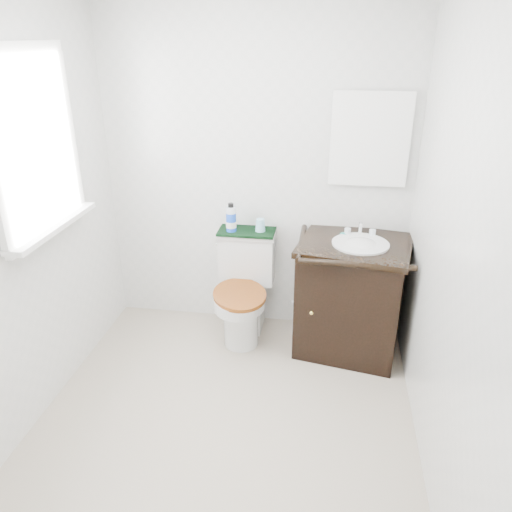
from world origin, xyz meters
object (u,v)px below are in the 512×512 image
(mouthwash_bottle, at_px, (231,218))
(cup, at_px, (260,225))
(vanity, at_px, (351,294))
(trash_bin, at_px, (306,321))
(toilet, at_px, (244,293))

(mouthwash_bottle, distance_m, cup, 0.21)
(mouthwash_bottle, height_order, cup, mouthwash_bottle)
(vanity, bearing_deg, mouthwash_bottle, 169.76)
(vanity, height_order, trash_bin, vanity)
(cup, bearing_deg, toilet, -129.08)
(vanity, relative_size, cup, 10.03)
(trash_bin, bearing_deg, toilet, 179.94)
(toilet, height_order, vanity, vanity)
(cup, bearing_deg, mouthwash_bottle, -171.88)
(vanity, distance_m, mouthwash_bottle, 1.00)
(trash_bin, relative_size, mouthwash_bottle, 1.37)
(vanity, xyz_separation_m, cup, (-0.67, 0.19, 0.40))
(vanity, relative_size, trash_bin, 3.23)
(toilet, bearing_deg, trash_bin, -0.06)
(toilet, bearing_deg, cup, 50.92)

